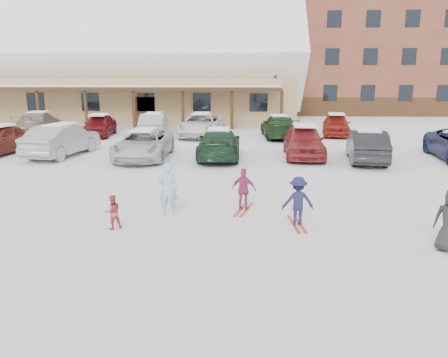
{
  "coord_description": "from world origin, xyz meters",
  "views": [
    {
      "loc": [
        0.84,
        -11.27,
        3.97
      ],
      "look_at": [
        0.3,
        1.0,
        1.0
      ],
      "focal_mm": 35.0,
      "sensor_mm": 36.0,
      "label": 1
    }
  ],
  "objects_px": {
    "lamp_post": "(275,81)",
    "child_magenta": "(244,189)",
    "parked_car_1": "(62,140)",
    "parked_car_2": "(144,144)",
    "parked_car_7": "(39,123)",
    "parked_car_9": "(154,124)",
    "parked_car_11": "(279,127)",
    "parked_car_10": "(201,125)",
    "parked_car_4": "(304,141)",
    "alpine_hotel": "(371,28)",
    "parked_car_5": "(367,146)",
    "adult_skier": "(168,189)",
    "day_lodge": "(132,74)",
    "parked_car_3": "(219,144)",
    "parked_car_8": "(99,125)",
    "child_navy": "(298,201)",
    "parked_car_12": "(336,125)",
    "toddler_red": "(113,212)"
  },
  "relations": [
    {
      "from": "parked_car_2",
      "to": "parked_car_12",
      "type": "height_order",
      "value": "parked_car_12"
    },
    {
      "from": "day_lodge",
      "to": "toddler_red",
      "type": "xyz_separation_m",
      "value": [
        6.45,
        -28.51,
        -3.49
      ]
    },
    {
      "from": "adult_skier",
      "to": "parked_car_9",
      "type": "height_order",
      "value": "adult_skier"
    },
    {
      "from": "parked_car_10",
      "to": "adult_skier",
      "type": "bearing_deg",
      "value": -82.82
    },
    {
      "from": "lamp_post",
      "to": "parked_car_1",
      "type": "xyz_separation_m",
      "value": [
        -11.48,
        -15.21,
        -2.61
      ]
    },
    {
      "from": "adult_skier",
      "to": "parked_car_4",
      "type": "height_order",
      "value": "parked_car_4"
    },
    {
      "from": "toddler_red",
      "to": "parked_car_5",
      "type": "bearing_deg",
      "value": -164.34
    },
    {
      "from": "parked_car_4",
      "to": "parked_car_9",
      "type": "relative_size",
      "value": 1.04
    },
    {
      "from": "parked_car_8",
      "to": "parked_car_4",
      "type": "bearing_deg",
      "value": -33.34
    },
    {
      "from": "parked_car_4",
      "to": "parked_car_7",
      "type": "height_order",
      "value": "parked_car_4"
    },
    {
      "from": "alpine_hotel",
      "to": "adult_skier",
      "type": "height_order",
      "value": "alpine_hotel"
    },
    {
      "from": "parked_car_4",
      "to": "parked_car_1",
      "type": "bearing_deg",
      "value": -176.55
    },
    {
      "from": "parked_car_3",
      "to": "parked_car_12",
      "type": "distance_m",
      "value": 11.03
    },
    {
      "from": "child_navy",
      "to": "parked_car_9",
      "type": "xyz_separation_m",
      "value": [
        -7.35,
        17.3,
        0.06
      ]
    },
    {
      "from": "child_navy",
      "to": "parked_car_1",
      "type": "relative_size",
      "value": 0.28
    },
    {
      "from": "parked_car_3",
      "to": "parked_car_7",
      "type": "distance_m",
      "value": 14.83
    },
    {
      "from": "parked_car_1",
      "to": "parked_car_2",
      "type": "bearing_deg",
      "value": -177.74
    },
    {
      "from": "lamp_post",
      "to": "child_magenta",
      "type": "xyz_separation_m",
      "value": [
        -2.52,
        -23.7,
        -2.76
      ]
    },
    {
      "from": "parked_car_1",
      "to": "parked_car_2",
      "type": "height_order",
      "value": "parked_car_1"
    },
    {
      "from": "alpine_hotel",
      "to": "parked_car_5",
      "type": "bearing_deg",
      "value": -104.87
    },
    {
      "from": "parked_car_7",
      "to": "parked_car_9",
      "type": "distance_m",
      "value": 7.78
    },
    {
      "from": "parked_car_10",
      "to": "parked_car_12",
      "type": "xyz_separation_m",
      "value": [
        8.8,
        0.76,
        -0.03
      ]
    },
    {
      "from": "parked_car_10",
      "to": "parked_car_11",
      "type": "relative_size",
      "value": 1.1
    },
    {
      "from": "adult_skier",
      "to": "parked_car_9",
      "type": "xyz_separation_m",
      "value": [
        -3.75,
        16.61,
        -0.04
      ]
    },
    {
      "from": "day_lodge",
      "to": "parked_car_3",
      "type": "distance_m",
      "value": 20.78
    },
    {
      "from": "adult_skier",
      "to": "parked_car_1",
      "type": "distance_m",
      "value": 11.32
    },
    {
      "from": "child_magenta",
      "to": "parked_car_10",
      "type": "height_order",
      "value": "parked_car_10"
    },
    {
      "from": "alpine_hotel",
      "to": "parked_car_2",
      "type": "relative_size",
      "value": 6.31
    },
    {
      "from": "parked_car_3",
      "to": "parked_car_1",
      "type": "bearing_deg",
      "value": -3.11
    },
    {
      "from": "alpine_hotel",
      "to": "child_magenta",
      "type": "relative_size",
      "value": 24.71
    },
    {
      "from": "adult_skier",
      "to": "parked_car_4",
      "type": "distance_m",
      "value": 10.54
    },
    {
      "from": "parked_car_2",
      "to": "parked_car_3",
      "type": "distance_m",
      "value": 3.6
    },
    {
      "from": "parked_car_3",
      "to": "parked_car_8",
      "type": "height_order",
      "value": "parked_car_3"
    },
    {
      "from": "parked_car_11",
      "to": "parked_car_10",
      "type": "bearing_deg",
      "value": -8.74
    },
    {
      "from": "child_navy",
      "to": "parked_car_11",
      "type": "distance_m",
      "value": 16.51
    },
    {
      "from": "alpine_hotel",
      "to": "parked_car_5",
      "type": "distance_m",
      "value": 31.11
    },
    {
      "from": "alpine_hotel",
      "to": "parked_car_1",
      "type": "height_order",
      "value": "alpine_hotel"
    },
    {
      "from": "day_lodge",
      "to": "parked_car_7",
      "type": "xyz_separation_m",
      "value": [
        -3.81,
        -10.62,
        -3.2
      ]
    },
    {
      "from": "lamp_post",
      "to": "parked_car_3",
      "type": "distance_m",
      "value": 16.21
    },
    {
      "from": "parked_car_1",
      "to": "parked_car_7",
      "type": "height_order",
      "value": "parked_car_1"
    },
    {
      "from": "day_lodge",
      "to": "parked_car_9",
      "type": "relative_size",
      "value": 6.59
    },
    {
      "from": "parked_car_3",
      "to": "parked_car_11",
      "type": "height_order",
      "value": "same"
    },
    {
      "from": "parked_car_1",
      "to": "parked_car_9",
      "type": "distance_m",
      "value": 8.15
    },
    {
      "from": "parked_car_9",
      "to": "parked_car_7",
      "type": "bearing_deg",
      "value": -5.3
    },
    {
      "from": "day_lodge",
      "to": "child_magenta",
      "type": "xyz_separation_m",
      "value": [
        9.88,
        -26.75,
        -3.31
      ]
    },
    {
      "from": "toddler_red",
      "to": "parked_car_8",
      "type": "relative_size",
      "value": 0.22
    },
    {
      "from": "parked_car_3",
      "to": "parked_car_5",
      "type": "bearing_deg",
      "value": 175.64
    },
    {
      "from": "parked_car_4",
      "to": "parked_car_7",
      "type": "relative_size",
      "value": 0.89
    },
    {
      "from": "child_navy",
      "to": "parked_car_12",
      "type": "relative_size",
      "value": 0.32
    },
    {
      "from": "child_navy",
      "to": "parked_car_9",
      "type": "height_order",
      "value": "parked_car_9"
    }
  ]
}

